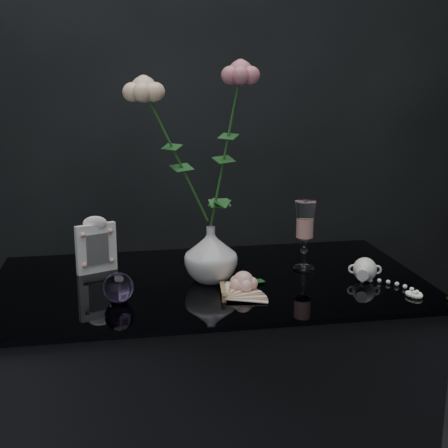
{
  "coord_description": "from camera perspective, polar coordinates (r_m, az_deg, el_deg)",
  "views": [
    {
      "loc": [
        -0.22,
        -1.4,
        1.26
      ],
      "look_at": [
        0.02,
        -0.02,
        0.92
      ],
      "focal_mm": 50.0,
      "sensor_mm": 36.0,
      "label": 1
    }
  ],
  "objects": [
    {
      "name": "table",
      "position": [
        1.71,
        -1.22,
        -17.29
      ],
      "size": [
        1.05,
        0.58,
        0.76
      ],
      "color": "black",
      "rests_on": "ground"
    },
    {
      "name": "picture_frame",
      "position": [
        1.62,
        -11.63,
        -1.83
      ],
      "size": [
        0.13,
        0.12,
        0.15
      ],
      "primitive_type": null,
      "rotation": [
        0.0,
        0.0,
        0.4
      ],
      "color": "white",
      "rests_on": "table"
    },
    {
      "name": "wine_glass",
      "position": [
        1.62,
        7.38,
        -1.04
      ],
      "size": [
        0.07,
        0.07,
        0.18
      ],
      "primitive_type": null,
      "rotation": [
        0.0,
        0.0,
        0.4
      ],
      "color": "white",
      "rests_on": "table"
    },
    {
      "name": "paper_fan",
      "position": [
        1.4,
        0.04,
        -6.73
      ],
      "size": [
        0.22,
        0.18,
        0.02
      ],
      "primitive_type": null,
      "rotation": [
        0.0,
        0.0,
        0.16
      ],
      "color": "#F0E9C0",
      "rests_on": "table"
    },
    {
      "name": "loose_rose",
      "position": [
        1.46,
        1.77,
        -5.29
      ],
      "size": [
        0.14,
        0.17,
        0.05
      ],
      "primitive_type": null,
      "rotation": [
        0.0,
        0.0,
        -0.19
      ],
      "color": "#FFAFA4",
      "rests_on": "table"
    },
    {
      "name": "vase",
      "position": [
        1.52,
        -1.21,
        -2.76
      ],
      "size": [
        0.14,
        0.14,
        0.14
      ],
      "primitive_type": "imported",
      "rotation": [
        0.0,
        0.0,
        0.06
      ],
      "color": "silver",
      "rests_on": "table"
    },
    {
      "name": "pearl_jar",
      "position": [
        1.58,
        12.76,
        -3.97
      ],
      "size": [
        0.25,
        0.26,
        0.06
      ],
      "primitive_type": null,
      "rotation": [
        0.0,
        0.0,
        -0.28
      ],
      "color": "white",
      "rests_on": "table"
    },
    {
      "name": "roses",
      "position": [
        1.46,
        -2.45,
        7.62
      ],
      "size": [
        0.3,
        0.1,
        0.44
      ],
      "color": "#FDCA9F",
      "rests_on": "vase"
    },
    {
      "name": "paperweight",
      "position": [
        1.42,
        -9.64,
        -5.74
      ],
      "size": [
        0.08,
        0.08,
        0.07
      ],
      "primitive_type": null,
      "rotation": [
        0.0,
        0.0,
        -0.21
      ],
      "color": "#AE83D6",
      "rests_on": "table"
    }
  ]
}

